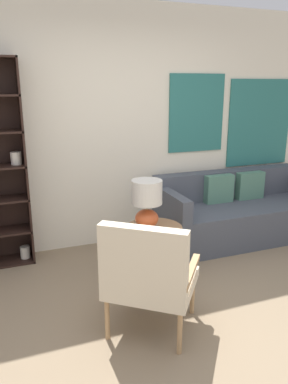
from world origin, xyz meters
name	(u,v)px	position (x,y,z in m)	size (l,w,h in m)	color
ground_plane	(185,343)	(0.00, 0.00, 0.00)	(14.00, 14.00, 0.00)	#847056
wall_back	(112,129)	(0.05, 2.03, 1.35)	(6.40, 0.08, 2.70)	silver
armchair	(148,273)	(-0.22, 0.19, 0.51)	(0.86, 0.85, 0.92)	tan
couch	(238,213)	(1.52, 1.59, 0.31)	(1.99, 0.83, 0.79)	#474C56
side_table	(154,232)	(0.16, 1.01, 0.47)	(0.54, 0.54, 0.52)	#99704C
table_lamp	(147,200)	(0.10, 1.04, 0.79)	(0.29, 0.29, 0.46)	#C65128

